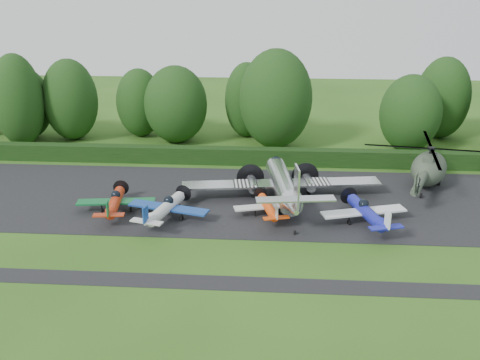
# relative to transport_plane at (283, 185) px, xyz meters

# --- Properties ---
(ground) EXTENTS (160.00, 160.00, 0.00)m
(ground) POSITION_rel_transport_plane_xyz_m (-3.71, -9.75, -1.81)
(ground) COLOR #2B5618
(ground) RESTS_ON ground
(apron) EXTENTS (70.00, 18.00, 0.01)m
(apron) POSITION_rel_transport_plane_xyz_m (-3.71, 0.25, -1.81)
(apron) COLOR black
(apron) RESTS_ON ground
(taxiway_verge) EXTENTS (70.00, 2.00, 0.00)m
(taxiway_verge) POSITION_rel_transport_plane_xyz_m (-3.71, -15.75, -1.81)
(taxiway_verge) COLOR black
(taxiway_verge) RESTS_ON ground
(hedgerow) EXTENTS (90.00, 1.60, 2.00)m
(hedgerow) POSITION_rel_transport_plane_xyz_m (-3.71, 11.25, -1.81)
(hedgerow) COLOR black
(hedgerow) RESTS_ON ground
(transport_plane) EXTENTS (20.28, 15.55, 6.50)m
(transport_plane) POSITION_rel_transport_plane_xyz_m (0.00, 0.00, 0.00)
(transport_plane) COLOR silver
(transport_plane) RESTS_ON ground
(light_plane_red) EXTENTS (7.42, 7.80, 2.85)m
(light_plane_red) POSITION_rel_transport_plane_xyz_m (-15.95, -3.95, -0.63)
(light_plane_red) COLOR #B62D10
(light_plane_red) RESTS_ON ground
(light_plane_white) EXTENTS (7.76, 8.16, 2.98)m
(light_plane_white) POSITION_rel_transport_plane_xyz_m (-10.83, -5.16, -0.57)
(light_plane_white) COLOR silver
(light_plane_white) RESTS_ON ground
(light_plane_orange) EXTENTS (6.30, 6.62, 2.42)m
(light_plane_orange) POSITION_rel_transport_plane_xyz_m (-1.39, -3.69, -0.80)
(light_plane_orange) COLOR #E8470D
(light_plane_orange) RESTS_ON ground
(light_plane_blue) EXTENTS (7.98, 8.39, 3.07)m
(light_plane_blue) POSITION_rel_transport_plane_xyz_m (7.55, -4.91, -0.54)
(light_plane_blue) COLOR #191E99
(light_plane_blue) RESTS_ON ground
(helicopter) EXTENTS (13.76, 16.11, 4.43)m
(helicopter) POSITION_rel_transport_plane_xyz_m (15.61, 5.07, 0.57)
(helicopter) COLOR #354132
(helicopter) RESTS_ON ground
(tree_0) EXTENTS (7.74, 7.74, 9.92)m
(tree_0) POSITION_rel_transport_plane_xyz_m (16.27, 18.07, 3.14)
(tree_0) COLOR black
(tree_0) RESTS_ON ground
(tree_2) EXTENTS (7.36, 7.36, 11.27)m
(tree_2) POSITION_rel_transport_plane_xyz_m (22.02, 24.52, 3.81)
(tree_2) COLOR black
(tree_2) RESTS_ON ground
(tree_3) EXTENTS (9.45, 9.45, 12.90)m
(tree_3) POSITION_rel_transport_plane_xyz_m (-0.91, 18.51, 4.63)
(tree_3) COLOR black
(tree_3) RESTS_ON ground
(tree_4) EXTENTS (6.53, 6.53, 9.68)m
(tree_4) POSITION_rel_transport_plane_xyz_m (-35.23, 20.87, 3.01)
(tree_4) COLOR black
(tree_4) RESTS_ON ground
(tree_5) EXTENTS (6.02, 6.02, 10.45)m
(tree_5) POSITION_rel_transport_plane_xyz_m (-4.95, 23.22, 3.40)
(tree_5) COLOR black
(tree_5) RESTS_ON ground
(tree_6) EXTENTS (7.35, 7.35, 11.11)m
(tree_6) POSITION_rel_transport_plane_xyz_m (-28.85, 20.32, 3.73)
(tree_6) COLOR black
(tree_6) RESTS_ON ground
(tree_9) EXTENTS (8.46, 8.46, 10.39)m
(tree_9) POSITION_rel_transport_plane_xyz_m (-14.28, 20.00, 3.37)
(tree_9) COLOR black
(tree_9) RESTS_ON ground
(tree_10) EXTENTS (6.42, 6.42, 9.53)m
(tree_10) POSITION_rel_transport_plane_xyz_m (-19.88, 22.58, 2.94)
(tree_10) COLOR black
(tree_10) RESTS_ON ground
(tree_11) EXTENTS (6.53, 6.53, 12.23)m
(tree_11) POSITION_rel_transport_plane_xyz_m (-34.52, 16.87, 4.29)
(tree_11) COLOR black
(tree_11) RESTS_ON ground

